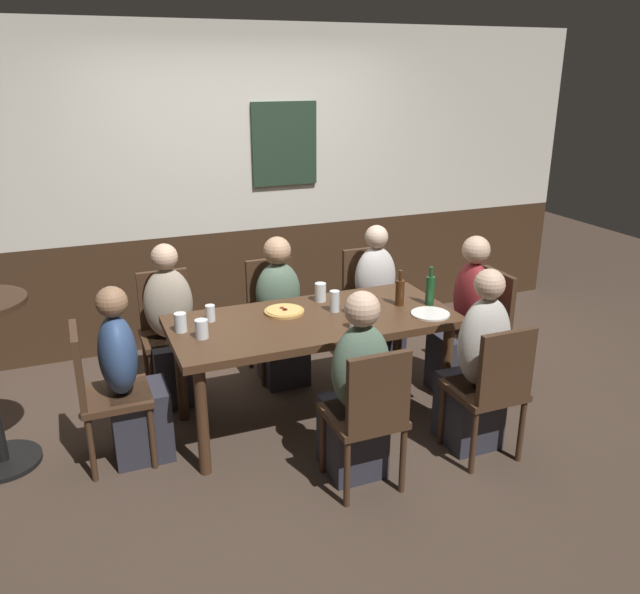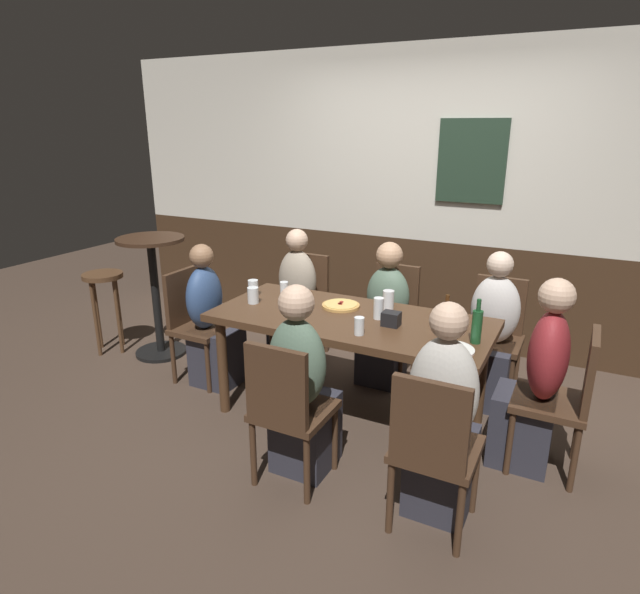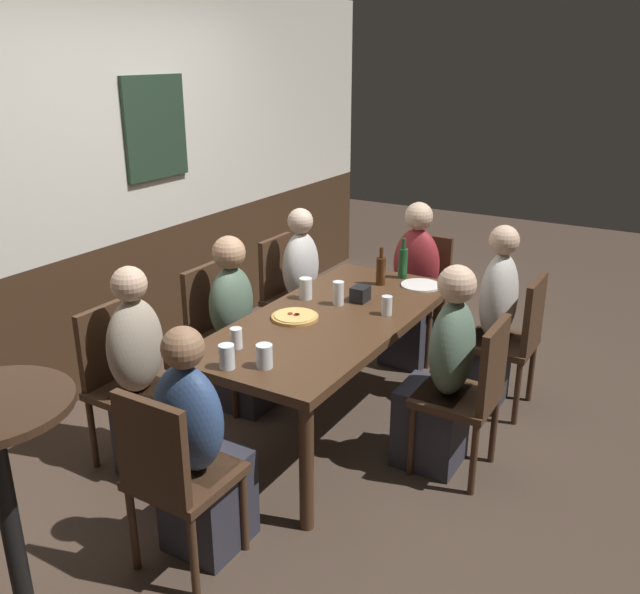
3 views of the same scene
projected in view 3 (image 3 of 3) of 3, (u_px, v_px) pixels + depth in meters
name	position (u px, v px, depth m)	size (l,w,h in m)	color
ground_plane	(331.00, 430.00, 4.03)	(12.00, 12.00, 0.00)	#423328
wall_back	(113.00, 188.00, 4.38)	(6.40, 0.13, 2.60)	#3D2819
dining_table	(332.00, 329.00, 3.81)	(1.83, 0.83, 0.74)	#472D1C
chair_right_far	(288.00, 290.00, 4.91)	(0.40, 0.40, 0.88)	#422B1C
chair_head_east	(421.00, 289.00, 4.94)	(0.40, 0.40, 0.88)	#422B1C
chair_head_west	(173.00, 472.00, 2.79)	(0.40, 0.40, 0.88)	#422B1C
chair_left_far	(123.00, 376.00, 3.61)	(0.40, 0.40, 0.88)	#422B1C
chair_mid_far	(218.00, 327.00, 4.26)	(0.40, 0.40, 0.88)	#422B1C
chair_mid_near	(471.00, 390.00, 3.47)	(0.40, 0.40, 0.88)	#422B1C
chair_right_near	(514.00, 336.00, 4.12)	(0.40, 0.40, 0.88)	#422B1C
person_right_far	(307.00, 298.00, 4.84)	(0.34, 0.37, 1.12)	#2D2D38
person_head_east	(412.00, 296.00, 4.81)	(0.37, 0.34, 1.16)	#2D2D38
person_head_west	(199.00, 460.00, 2.93)	(0.37, 0.34, 1.11)	#2D2D38
person_left_far	(146.00, 387.00, 3.54)	(0.34, 0.37, 1.13)	#2D2D38
person_mid_far	(239.00, 336.00, 4.19)	(0.34, 0.37, 1.11)	#2D2D38
person_mid_near	(441.00, 384.00, 3.55)	(0.34, 0.37, 1.15)	#2D2D38
person_right_near	(488.00, 331.00, 4.20)	(0.34, 0.37, 1.18)	#2D2D38
pizza	(295.00, 317.00, 3.73)	(0.26, 0.26, 0.03)	tan
pint_glass_amber	(264.00, 358.00, 3.15)	(0.08, 0.08, 0.11)	silver
pint_glass_stout	(338.00, 294.00, 3.93)	(0.07, 0.07, 0.14)	silver
highball_clear	(306.00, 290.00, 4.02)	(0.08, 0.08, 0.13)	silver
beer_glass_tall	(227.00, 358.00, 3.14)	(0.08, 0.08, 0.12)	silver
tumbler_short	(387.00, 307.00, 3.78)	(0.06, 0.06, 0.11)	silver
pint_glass_pale	(236.00, 339.00, 3.35)	(0.06, 0.06, 0.11)	silver
beer_bottle_green	(403.00, 262.00, 4.38)	(0.06, 0.06, 0.27)	#194723
beer_bottle_brown	(381.00, 270.00, 4.25)	(0.06, 0.06, 0.25)	#42230F
plate_white_large	(421.00, 285.00, 4.25)	(0.25, 0.25, 0.01)	white
condiment_caddy	(360.00, 294.00, 3.99)	(0.11, 0.09, 0.09)	black
side_bar_table	(8.00, 511.00, 2.37)	(0.56, 0.56, 1.05)	black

